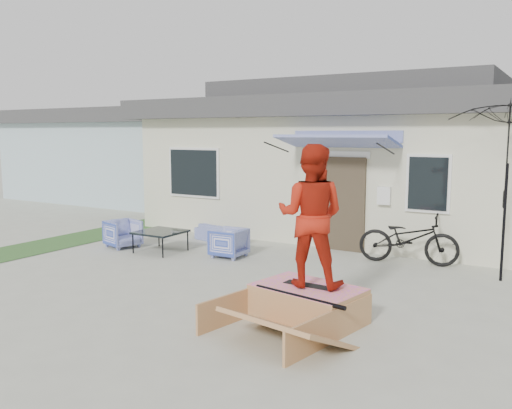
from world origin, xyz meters
The scene contains 13 objects.
ground centered at (0.00, 0.00, 0.00)m, with size 90.00×90.00×0.00m, color #A4A695.
grass_strip centered at (-5.20, 2.00, 0.00)m, with size 1.40×8.00×0.01m, color #2D5526.
house centered at (0.00, 7.99, 1.94)m, with size 10.80×8.49×4.10m.
neighbor_house centered at (-10.50, 10.00, 1.78)m, with size 8.60×7.60×3.50m.
loveseat centered at (-1.95, 3.88, 0.27)m, with size 1.41×0.41×0.55m, color #223BA1.
armchair_left centered at (-3.50, 2.16, 0.35)m, with size 0.68×0.64×0.70m, color #223BA1.
armchair_right centered at (-0.86, 2.59, 0.34)m, with size 0.67×0.62×0.69m, color #223BA1.
coffee_table centered at (-2.44, 2.24, 0.23)m, with size 0.95×0.95×0.47m, color black.
bicycle centered at (2.57, 3.98, 0.63)m, with size 0.69×1.97×1.26m, color black.
patio_umbrella centered at (4.35, 3.56, 1.75)m, with size 2.57×2.46×2.20m.
skate_ramp centered at (2.27, -0.07, 0.24)m, with size 1.44×1.93×0.48m, color #AD7747, non-canonical shape.
skateboard centered at (2.28, -0.02, 0.51)m, with size 0.77×0.19×0.05m, color black.
skater centered at (2.28, -0.02, 1.52)m, with size 0.97×0.75×1.97m, color #AF1E0E.
Camera 1 is at (5.41, -6.68, 2.62)m, focal length 37.65 mm.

